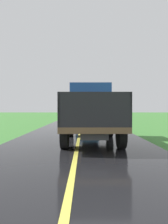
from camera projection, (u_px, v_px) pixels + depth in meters
name	position (u px, v px, depth m)	size (l,w,h in m)	color
banana_truck_near	(91.00, 111.00, 10.07)	(2.38, 5.82, 2.80)	#2D2D30
banana_truck_far	(87.00, 110.00, 23.96)	(2.38, 5.81, 2.80)	#2D2D30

